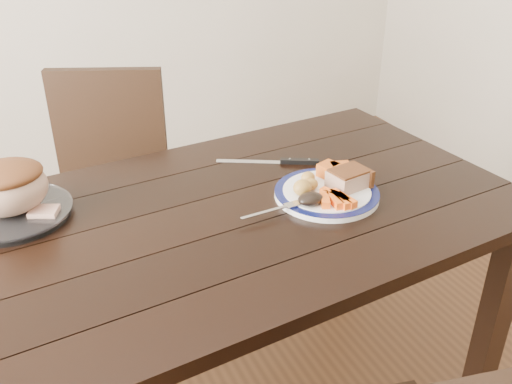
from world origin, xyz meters
name	(u,v)px	position (x,y,z in m)	size (l,w,h in m)	color
dining_table	(226,241)	(0.00, 0.00, 0.66)	(1.67, 1.03, 0.75)	black
chair_far	(110,184)	(-0.18, 0.73, 0.52)	(0.55, 0.56, 0.93)	black
dinner_plate	(327,194)	(0.29, -0.04, 0.76)	(0.29, 0.29, 0.02)	white
plate_rim	(327,191)	(0.29, -0.04, 0.77)	(0.29, 0.29, 0.02)	#0D1241
serving_platter	(13,214)	(-0.51, 0.21, 0.76)	(0.30, 0.30, 0.02)	white
pork_slice	(348,179)	(0.35, -0.05, 0.79)	(0.10, 0.08, 0.05)	tan
roasted_potatoes	(306,184)	(0.23, -0.02, 0.79)	(0.09, 0.10, 0.04)	gold
carrot_batons	(336,199)	(0.27, -0.11, 0.78)	(0.09, 0.11, 0.02)	#FF6115
pumpkin_wedges	(334,170)	(0.35, 0.02, 0.79)	(0.10, 0.08, 0.04)	orange
dark_mushroom	(311,199)	(0.21, -0.09, 0.79)	(0.07, 0.05, 0.03)	black
fork	(276,210)	(0.11, -0.08, 0.77)	(0.18, 0.03, 0.00)	silver
roast_joint	(7,189)	(-0.51, 0.21, 0.83)	(0.21, 0.18, 0.13)	tan
cut_slice	(44,212)	(-0.44, 0.15, 0.78)	(0.07, 0.06, 0.02)	tan
carving_knife	(287,161)	(0.29, 0.19, 0.76)	(0.29, 0.17, 0.01)	silver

